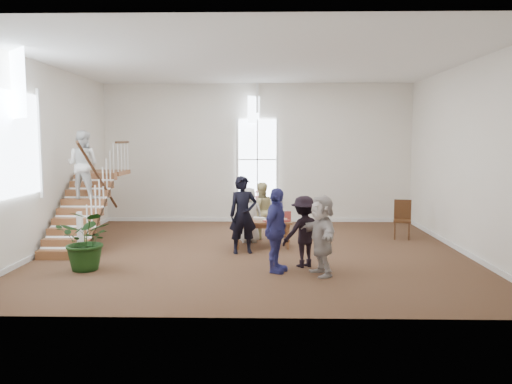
{
  "coord_description": "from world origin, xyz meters",
  "views": [
    {
      "loc": [
        0.3,
        -11.81,
        2.69
      ],
      "look_at": [
        0.04,
        0.4,
        1.41
      ],
      "focal_mm": 35.0,
      "sensor_mm": 36.0,
      "label": 1
    }
  ],
  "objects_px": {
    "woman_cluster_c": "(322,235)",
    "side_chair": "(402,217)",
    "police_officer": "(243,215)",
    "floor_plant": "(87,240)",
    "woman_cluster_a": "(276,230)",
    "library_table": "(263,224)",
    "elderly_woman": "(249,215)",
    "person_yellow": "(261,211)",
    "woman_cluster_b": "(304,231)"
  },
  "relations": [
    {
      "from": "floor_plant",
      "to": "side_chair",
      "type": "relative_size",
      "value": 1.2
    },
    {
      "from": "elderly_woman",
      "to": "woman_cluster_a",
      "type": "xyz_separation_m",
      "value": [
        0.65,
        -2.95,
        0.14
      ]
    },
    {
      "from": "woman_cluster_a",
      "to": "floor_plant",
      "type": "xyz_separation_m",
      "value": [
        -3.9,
        0.08,
        -0.23
      ]
    },
    {
      "from": "elderly_woman",
      "to": "side_chair",
      "type": "relative_size",
      "value": 1.38
    },
    {
      "from": "police_officer",
      "to": "woman_cluster_a",
      "type": "bearing_deg",
      "value": -80.66
    },
    {
      "from": "woman_cluster_b",
      "to": "elderly_woman",
      "type": "bearing_deg",
      "value": -89.72
    },
    {
      "from": "woman_cluster_c",
      "to": "floor_plant",
      "type": "bearing_deg",
      "value": -109.0
    },
    {
      "from": "police_officer",
      "to": "elderly_woman",
      "type": "bearing_deg",
      "value": 70.99
    },
    {
      "from": "library_table",
      "to": "police_officer",
      "type": "xyz_separation_m",
      "value": [
        -0.47,
        -0.65,
        0.32
      ]
    },
    {
      "from": "person_yellow",
      "to": "floor_plant",
      "type": "xyz_separation_m",
      "value": [
        -3.55,
        -3.38,
        -0.14
      ]
    },
    {
      "from": "library_table",
      "to": "woman_cluster_c",
      "type": "relative_size",
      "value": 0.92
    },
    {
      "from": "police_officer",
      "to": "library_table",
      "type": "bearing_deg",
      "value": 39.59
    },
    {
      "from": "elderly_woman",
      "to": "floor_plant",
      "type": "xyz_separation_m",
      "value": [
        -3.25,
        -2.88,
        -0.1
      ]
    },
    {
      "from": "woman_cluster_c",
      "to": "woman_cluster_b",
      "type": "bearing_deg",
      "value": -170.9
    },
    {
      "from": "library_table",
      "to": "woman_cluster_b",
      "type": "xyz_separation_m",
      "value": [
        0.88,
        -1.91,
        0.16
      ]
    },
    {
      "from": "woman_cluster_b",
      "to": "floor_plant",
      "type": "xyz_separation_m",
      "value": [
        -4.5,
        -0.37,
        -0.13
      ]
    },
    {
      "from": "police_officer",
      "to": "woman_cluster_a",
      "type": "relative_size",
      "value": 1.07
    },
    {
      "from": "person_yellow",
      "to": "woman_cluster_b",
      "type": "bearing_deg",
      "value": 91.91
    },
    {
      "from": "woman_cluster_c",
      "to": "elderly_woman",
      "type": "bearing_deg",
      "value": -169.49
    },
    {
      "from": "police_officer",
      "to": "woman_cluster_c",
      "type": "bearing_deg",
      "value": -63.51
    },
    {
      "from": "library_table",
      "to": "woman_cluster_b",
      "type": "bearing_deg",
      "value": -68.17
    },
    {
      "from": "floor_plant",
      "to": "side_chair",
      "type": "xyz_separation_m",
      "value": [
        7.42,
        3.52,
        -0.04
      ]
    },
    {
      "from": "side_chair",
      "to": "woman_cluster_c",
      "type": "bearing_deg",
      "value": -109.41
    },
    {
      "from": "woman_cluster_c",
      "to": "woman_cluster_a",
      "type": "bearing_deg",
      "value": -118.2
    },
    {
      "from": "library_table",
      "to": "floor_plant",
      "type": "relative_size",
      "value": 1.17
    },
    {
      "from": "person_yellow",
      "to": "side_chair",
      "type": "bearing_deg",
      "value": 166.42
    },
    {
      "from": "woman_cluster_c",
      "to": "side_chair",
      "type": "height_order",
      "value": "woman_cluster_c"
    },
    {
      "from": "police_officer",
      "to": "woman_cluster_b",
      "type": "bearing_deg",
      "value": -57.31
    },
    {
      "from": "police_officer",
      "to": "side_chair",
      "type": "xyz_separation_m",
      "value": [
        4.28,
        1.89,
        -0.33
      ]
    },
    {
      "from": "library_table",
      "to": "floor_plant",
      "type": "distance_m",
      "value": 4.28
    },
    {
      "from": "elderly_woman",
      "to": "woman_cluster_c",
      "type": "relative_size",
      "value": 0.9
    },
    {
      "from": "elderly_woman",
      "to": "woman_cluster_a",
      "type": "distance_m",
      "value": 3.03
    },
    {
      "from": "person_yellow",
      "to": "elderly_woman",
      "type": "bearing_deg",
      "value": 43.38
    },
    {
      "from": "person_yellow",
      "to": "side_chair",
      "type": "height_order",
      "value": "person_yellow"
    },
    {
      "from": "police_officer",
      "to": "woman_cluster_a",
      "type": "height_order",
      "value": "police_officer"
    },
    {
      "from": "elderly_woman",
      "to": "woman_cluster_b",
      "type": "relative_size",
      "value": 0.96
    },
    {
      "from": "police_officer",
      "to": "woman_cluster_b",
      "type": "xyz_separation_m",
      "value": [
        1.35,
        -1.25,
        -0.16
      ]
    },
    {
      "from": "woman_cluster_b",
      "to": "side_chair",
      "type": "height_order",
      "value": "woman_cluster_b"
    },
    {
      "from": "woman_cluster_b",
      "to": "person_yellow",
      "type": "bearing_deg",
      "value": -98.7
    },
    {
      "from": "library_table",
      "to": "police_officer",
      "type": "height_order",
      "value": "police_officer"
    },
    {
      "from": "woman_cluster_b",
      "to": "woman_cluster_c",
      "type": "xyz_separation_m",
      "value": [
        0.3,
        -0.65,
        0.05
      ]
    },
    {
      "from": "elderly_woman",
      "to": "side_chair",
      "type": "xyz_separation_m",
      "value": [
        4.18,
        0.64,
        -0.13
      ]
    },
    {
      "from": "police_officer",
      "to": "floor_plant",
      "type": "bearing_deg",
      "value": -167.11
    },
    {
      "from": "elderly_woman",
      "to": "woman_cluster_a",
      "type": "height_order",
      "value": "woman_cluster_a"
    },
    {
      "from": "person_yellow",
      "to": "police_officer",
      "type": "bearing_deg",
      "value": 61.47
    },
    {
      "from": "library_table",
      "to": "elderly_woman",
      "type": "bearing_deg",
      "value": 119.27
    },
    {
      "from": "woman_cluster_c",
      "to": "police_officer",
      "type": "bearing_deg",
      "value": -154.75
    },
    {
      "from": "elderly_woman",
      "to": "library_table",
      "type": "bearing_deg",
      "value": 111.58
    },
    {
      "from": "police_officer",
      "to": "floor_plant",
      "type": "distance_m",
      "value": 3.55
    },
    {
      "from": "elderly_woman",
      "to": "person_yellow",
      "type": "relative_size",
      "value": 0.94
    }
  ]
}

